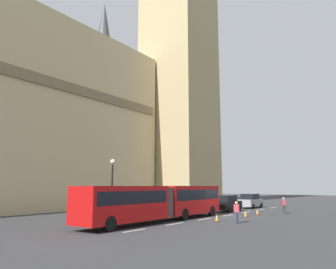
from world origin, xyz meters
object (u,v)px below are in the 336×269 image
sedan_lead (227,203)px  pedestrian_near_cones (237,211)px  traffic_cone_west (217,218)px  street_lamp (112,184)px  traffic_cone_east (257,212)px  sedan_trailing (251,201)px  traffic_cone_middle (245,214)px  pedestrian_by_kerb (284,205)px  articulated_bus (160,200)px

sedan_lead → pedestrian_near_cones: bearing=-150.4°
traffic_cone_west → pedestrian_near_cones: size_ratio=0.34×
street_lamp → traffic_cone_east: bearing=-35.3°
sedan_trailing → traffic_cone_middle: sedan_trailing is taller
traffic_cone_west → pedestrian_near_cones: pedestrian_near_cones is taller
sedan_trailing → traffic_cone_east: bearing=-154.5°
street_lamp → pedestrian_by_kerb: street_lamp is taller
sedan_lead → traffic_cone_east: bearing=-112.8°
pedestrian_near_cones → pedestrian_by_kerb: size_ratio=1.00×
traffic_cone_east → articulated_bus: bearing=159.7°
traffic_cone_middle → street_lamp: size_ratio=0.11×
street_lamp → pedestrian_by_kerb: 18.27m
articulated_bus → pedestrian_near_cones: articulated_bus is taller
pedestrian_by_kerb → sedan_lead: bearing=98.1°
sedan_lead → pedestrian_near_cones: sedan_lead is taller
traffic_cone_middle → traffic_cone_east: bearing=-0.5°
traffic_cone_middle → traffic_cone_east: 2.96m
sedan_trailing → pedestrian_by_kerb: 8.93m
traffic_cone_middle → articulated_bus: bearing=153.3°
pedestrian_by_kerb → street_lamp: bearing=144.6°
sedan_trailing → pedestrian_by_kerb: size_ratio=2.60×
traffic_cone_east → pedestrian_near_cones: bearing=-169.4°
articulated_bus → pedestrian_near_cones: bearing=-65.6°
sedan_trailing → street_lamp: bearing=168.6°
traffic_cone_middle → pedestrian_near_cones: pedestrian_near_cones is taller
pedestrian_by_kerb → pedestrian_near_cones: bearing=178.3°
pedestrian_near_cones → pedestrian_by_kerb: (11.11, -0.33, 0.00)m
sedan_lead → street_lamp: size_ratio=0.83×
traffic_cone_west → sedan_trailing: bearing=12.9°
sedan_trailing → pedestrian_near_cones: 18.48m
sedan_trailing → traffic_cone_middle: bearing=-160.3°
traffic_cone_west → pedestrian_by_kerb: 10.91m
sedan_lead → sedan_trailing: 7.27m
articulated_bus → sedan_lead: 12.85m
sedan_lead → pedestrian_by_kerb: sedan_lead is taller
traffic_cone_west → street_lamp: bearing=116.9°
traffic_cone_east → street_lamp: size_ratio=0.11×
sedan_trailing → traffic_cone_west: sedan_trailing is taller
sedan_lead → pedestrian_by_kerb: size_ratio=2.60×
sedan_trailing → traffic_cone_east: (-9.05, -4.32, -0.63)m
sedan_lead → articulated_bus: bearing=-179.4°
traffic_cone_west → traffic_cone_middle: size_ratio=1.00×
sedan_lead → traffic_cone_middle: bearing=-138.4°
articulated_bus → traffic_cone_middle: size_ratio=28.34×
articulated_bus → traffic_cone_east: articulated_bus is taller
street_lamp → pedestrian_near_cones: size_ratio=3.12×
sedan_lead → traffic_cone_west: 10.50m
traffic_cone_middle → traffic_cone_west: bearing=175.4°
pedestrian_near_cones → pedestrian_by_kerb: 11.12m
articulated_bus → traffic_cone_east: 11.86m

